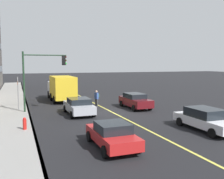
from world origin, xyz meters
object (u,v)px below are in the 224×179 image
Objects in this scene: truck_yellow at (62,88)px; street_sign_post at (18,91)px; car_silver at (79,106)px; fire_hydrant at (25,125)px; pedestrian_with_backpack at (97,97)px; car_red at (112,135)px; traffic_light_mast at (41,71)px; car_maroon at (135,100)px; car_white at (206,119)px.

street_sign_post is at bearing 137.75° from truck_yellow.
fire_hydrant is at bearing 132.86° from car_silver.
pedestrian_with_backpack reaches higher than car_silver.
street_sign_post is (3.39, 4.87, 1.11)m from car_silver.
car_red is at bearing -139.23° from fire_hydrant.
traffic_light_mast is at bearing 53.30° from car_silver.
truck_yellow reaches higher than car_silver.
car_maroon is 4.69× the size of fire_hydrant.
truck_yellow is at bearing 22.91° from pedestrian_with_backpack.
traffic_light_mast reaches higher than car_silver.
car_white is at bearing -81.53° from car_red.
fire_hydrant is at bearing 135.04° from pedestrian_with_backpack.
car_maroon is at bearing -102.27° from street_sign_post.
car_red is 7.09m from car_white.
street_sign_post is (11.43, 11.50, 1.11)m from car_white.
pedestrian_with_backpack is (11.92, -2.87, 0.32)m from car_red.
truck_yellow is 4.25× the size of pedestrian_with_backpack.
car_maroon is 9.74m from truck_yellow.
car_maroon is 11.73m from fire_hydrant.
car_maroon is 9.12m from car_white.
traffic_light_mast is (-6.60, 2.87, 2.18)m from truck_yellow.
car_red is 6.41m from fire_hydrant.
street_sign_post is at bearing 77.73° from car_maroon.
car_red is at bearing 166.46° from pedestrian_with_backpack.
car_maroon reaches higher than fire_hydrant.
car_silver is 0.62× the size of truck_yellow.
car_silver is 0.94× the size of car_white.
car_white is 18.07m from truck_yellow.
traffic_light_mast is (-0.69, 5.37, 2.73)m from pedestrian_with_backpack.
truck_yellow is at bearing -23.51° from traffic_light_mast.
pedestrian_with_backpack reaches higher than car_red.
pedestrian_with_backpack is 7.43m from street_sign_post.
street_sign_post is at bearing 55.13° from car_silver.
traffic_light_mast reaches higher than street_sign_post.
car_white is 16.25m from street_sign_post.
car_red is 12.26m from pedestrian_with_backpack.
car_silver is 8.78m from truck_yellow.
car_red is 2.36× the size of pedestrian_with_backpack.
car_silver is 6.23m from fire_hydrant.
street_sign_post reaches higher than truck_yellow.
car_red is at bearing 177.63° from car_silver.
car_silver is 4.79× the size of fire_hydrant.
truck_yellow is 7.24m from street_sign_post.
car_silver is 1.02× the size of car_maroon.
traffic_light_mast is at bearing 43.03° from car_white.
car_maroon is 0.61× the size of truck_yellow.
pedestrian_with_backpack is at bearing 62.37° from car_maroon.
car_silver is at bearing 100.04° from car_maroon.
truck_yellow is (17.83, -0.37, 0.87)m from car_red.
truck_yellow reaches higher than car_red.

